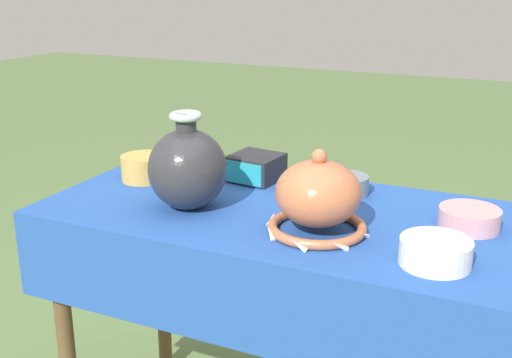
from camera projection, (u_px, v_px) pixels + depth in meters
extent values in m
cylinder|color=brown|center=(66.00, 345.00, 1.68)|extent=(0.04, 0.04, 0.70)
cylinder|color=brown|center=(162.00, 274.00, 2.07)|extent=(0.04, 0.04, 0.70)
cylinder|color=brown|center=(500.00, 350.00, 1.65)|extent=(0.04, 0.04, 0.70)
cube|color=brown|center=(284.00, 217.00, 1.55)|extent=(1.13, 0.55, 0.03)
cube|color=#234C9E|center=(284.00, 210.00, 1.55)|extent=(1.15, 0.57, 0.01)
cube|color=#234C9E|center=(229.00, 302.00, 1.33)|extent=(1.15, 0.01, 0.22)
ellipsoid|color=#2D2D33|center=(188.00, 169.00, 1.53)|extent=(0.19, 0.19, 0.19)
cylinder|color=#2D2D33|center=(186.00, 124.00, 1.49)|extent=(0.05, 0.05, 0.04)
torus|color=#A8CCB7|center=(186.00, 116.00, 1.49)|extent=(0.08, 0.08, 0.02)
torus|color=#BC6642|center=(317.00, 227.00, 1.41)|extent=(0.22, 0.22, 0.02)
ellipsoid|color=#BC6642|center=(318.00, 193.00, 1.38)|extent=(0.19, 0.19, 0.14)
sphere|color=#BC6642|center=(319.00, 157.00, 1.36)|extent=(0.03, 0.03, 0.03)
cone|color=white|center=(365.00, 235.00, 1.36)|extent=(0.01, 0.04, 0.03)
cone|color=white|center=(361.00, 221.00, 1.44)|extent=(0.04, 0.04, 0.03)
cone|color=white|center=(333.00, 211.00, 1.50)|extent=(0.04, 0.01, 0.03)
cone|color=white|center=(297.00, 210.00, 1.51)|extent=(0.04, 0.04, 0.03)
cone|color=white|center=(271.00, 219.00, 1.45)|extent=(0.01, 0.04, 0.03)
cone|color=white|center=(271.00, 234.00, 1.37)|extent=(0.04, 0.04, 0.03)
cone|color=white|center=(299.00, 245.00, 1.31)|extent=(0.04, 0.01, 0.03)
cone|color=white|center=(340.00, 246.00, 1.31)|extent=(0.04, 0.04, 0.03)
cube|color=#232328|center=(256.00, 167.00, 1.75)|extent=(0.14, 0.14, 0.07)
cube|color=teal|center=(243.00, 173.00, 1.70)|extent=(0.11, 0.02, 0.06)
cylinder|color=gold|center=(144.00, 168.00, 1.75)|extent=(0.12, 0.12, 0.07)
cylinder|color=#D19399|center=(469.00, 218.00, 1.42)|extent=(0.14, 0.14, 0.05)
cylinder|color=white|center=(436.00, 252.00, 1.25)|extent=(0.14, 0.14, 0.05)
cylinder|color=slate|center=(346.00, 185.00, 1.64)|extent=(0.11, 0.11, 0.05)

